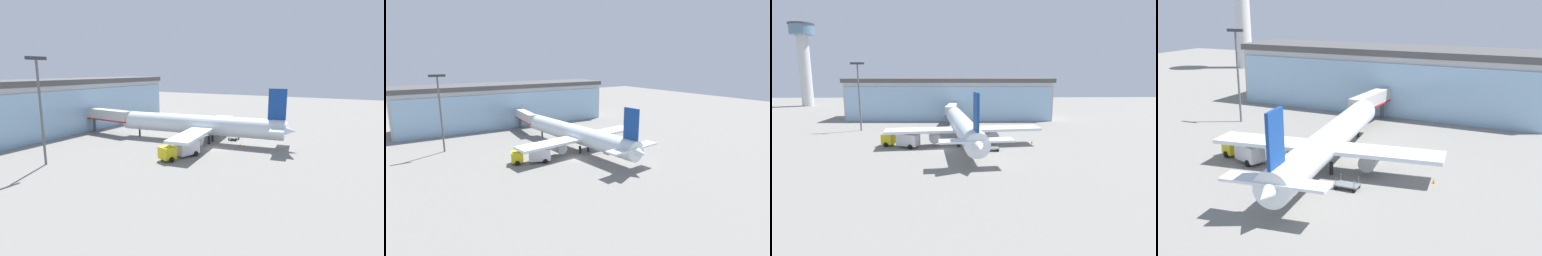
% 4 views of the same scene
% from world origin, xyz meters
% --- Properties ---
extents(ground, '(240.00, 240.00, 0.00)m').
position_xyz_m(ground, '(0.00, 0.00, 0.00)').
color(ground, gray).
extents(terminal_building, '(61.89, 15.29, 12.28)m').
position_xyz_m(terminal_building, '(-0.00, 39.50, 6.14)').
color(terminal_building, '#B6B6B6').
rests_on(terminal_building, ground).
extents(jet_bridge, '(3.32, 12.86, 5.54)m').
position_xyz_m(jet_bridge, '(0.93, 26.84, 4.17)').
color(jet_bridge, beige).
rests_on(jet_bridge, ground).
extents(apron_light_mast, '(3.20, 0.40, 16.32)m').
position_xyz_m(apron_light_mast, '(-21.05, 19.01, 9.85)').
color(apron_light_mast, '#59595E').
rests_on(apron_light_mast, ground).
extents(airplane, '(29.95, 37.18, 11.09)m').
position_xyz_m(airplane, '(3.52, 4.27, 3.47)').
color(airplane, white).
rests_on(airplane, ground).
extents(catering_truck, '(7.61, 4.63, 2.65)m').
position_xyz_m(catering_truck, '(-8.12, 2.30, 1.47)').
color(catering_truck, yellow).
rests_on(catering_truck, ground).
extents(baggage_cart, '(2.81, 1.62, 1.50)m').
position_xyz_m(baggage_cart, '(8.53, -0.99, 0.50)').
color(baggage_cart, slate).
rests_on(baggage_cart, ground).
extents(safety_cone_nose, '(0.36, 0.36, 0.55)m').
position_xyz_m(safety_cone_nose, '(3.71, -4.00, 0.28)').
color(safety_cone_nose, orange).
rests_on(safety_cone_nose, ground).
extents(safety_cone_wingtip, '(0.36, 0.36, 0.55)m').
position_xyz_m(safety_cone_wingtip, '(17.29, 4.61, 0.28)').
color(safety_cone_wingtip, orange).
rests_on(safety_cone_wingtip, ground).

